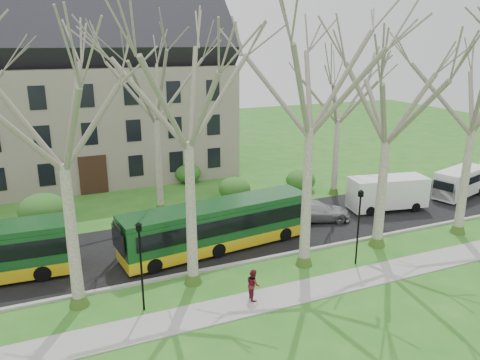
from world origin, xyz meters
name	(u,v)px	position (x,y,z in m)	size (l,w,h in m)	color
ground	(252,276)	(0.00, 0.00, 0.00)	(120.00, 120.00, 0.00)	#29671D
sidewalk	(273,298)	(0.00, -2.50, 0.03)	(70.00, 2.00, 0.06)	gray
road	(216,237)	(0.00, 5.50, 0.03)	(80.00, 8.00, 0.06)	black
curb	(241,263)	(0.00, 1.50, 0.07)	(80.00, 0.25, 0.14)	#A5A39E
building	(79,88)	(-6.00, 24.00, 8.07)	(26.50, 12.20, 16.00)	gray
tree_row_verge	(250,147)	(0.00, 0.30, 7.00)	(49.00, 7.00, 14.00)	gray
tree_row_far	(169,132)	(-1.33, 11.00, 6.00)	(33.00, 7.00, 12.00)	gray
lamp_row	(260,239)	(0.00, -1.00, 2.57)	(36.22, 0.22, 4.30)	black
hedges	(119,194)	(-4.67, 14.00, 1.00)	(30.60, 8.60, 2.00)	#185520
bus_follow	(218,225)	(-0.43, 3.91, 1.53)	(11.72, 2.44, 2.93)	#13431B
sedan	(316,211)	(7.45, 5.54, 0.75)	(1.93, 4.75, 1.38)	#AAABAF
van_a	(387,194)	(13.43, 5.31, 1.29)	(5.65, 2.06, 2.47)	white
van_b	(460,183)	(20.82, 5.43, 1.20)	(5.21, 1.90, 2.28)	white
pedestrian_b	(253,284)	(-0.93, -2.19, 0.83)	(0.75, 0.58, 1.54)	maroon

